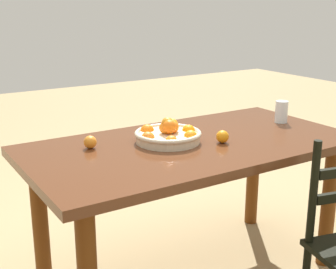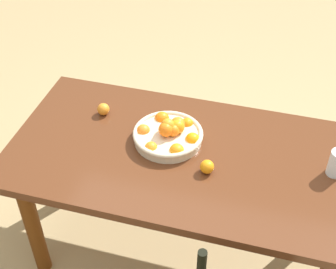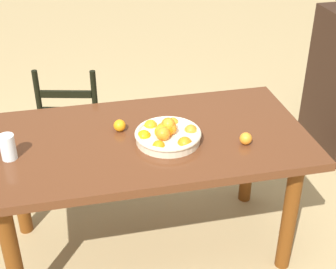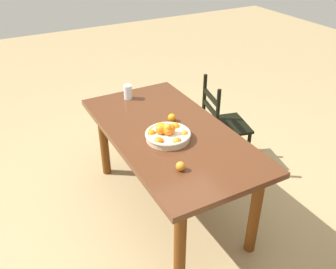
% 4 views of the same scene
% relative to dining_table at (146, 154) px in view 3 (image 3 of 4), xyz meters
% --- Properties ---
extents(ground_plane, '(12.00, 12.00, 0.00)m').
position_rel_dining_table_xyz_m(ground_plane, '(0.00, 0.00, -0.66)').
color(ground_plane, tan).
extents(dining_table, '(1.71, 0.88, 0.77)m').
position_rel_dining_table_xyz_m(dining_table, '(0.00, 0.00, 0.00)').
color(dining_table, '#552D18').
rests_on(dining_table, ground).
extents(chair_near_window, '(0.50, 0.50, 0.90)m').
position_rel_dining_table_xyz_m(chair_near_window, '(-0.36, 0.79, -0.24)').
color(chair_near_window, black).
rests_on(chair_near_window, ground).
extents(fruit_bowl, '(0.34, 0.34, 0.13)m').
position_rel_dining_table_xyz_m(fruit_bowl, '(0.10, -0.07, 0.15)').
color(fruit_bowl, beige).
rests_on(fruit_bowl, dining_table).
extents(orange_loose_0, '(0.06, 0.06, 0.06)m').
position_rel_dining_table_xyz_m(orange_loose_0, '(-0.12, 0.09, 0.14)').
color(orange_loose_0, orange).
rests_on(orange_loose_0, dining_table).
extents(orange_loose_1, '(0.06, 0.06, 0.06)m').
position_rel_dining_table_xyz_m(orange_loose_1, '(0.49, -0.18, 0.14)').
color(orange_loose_1, orange).
rests_on(orange_loose_1, dining_table).
extents(drinking_glass, '(0.07, 0.07, 0.13)m').
position_rel_dining_table_xyz_m(drinking_glass, '(-0.68, -0.05, 0.17)').
color(drinking_glass, silver).
rests_on(drinking_glass, dining_table).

